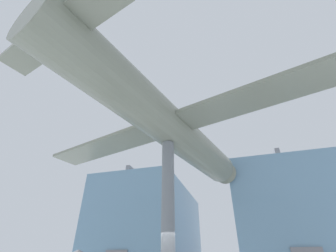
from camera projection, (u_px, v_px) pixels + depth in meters
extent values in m
cube|color=#60849E|center=(152.00, 231.00, 24.49)|extent=(8.02, 15.29, 8.71)
cube|color=slate|center=(154.00, 189.00, 26.91)|extent=(0.36, 14.53, 0.60)
cube|color=#60849E|center=(281.00, 227.00, 21.31)|extent=(8.02, 15.29, 8.71)
cube|color=slate|center=(270.00, 179.00, 23.73)|extent=(0.36, 14.53, 0.60)
cylinder|color=slate|center=(168.00, 213.00, 9.35)|extent=(0.57, 0.57, 6.50)
cylinder|color=slate|center=(168.00, 126.00, 11.56)|extent=(5.89, 14.59, 1.99)
cube|color=slate|center=(168.00, 126.00, 11.56)|extent=(16.70, 6.33, 0.18)
cube|color=slate|center=(58.00, 32.00, 7.00)|extent=(5.46, 2.43, 0.18)
cube|color=slate|center=(65.00, 14.00, 7.47)|extent=(0.47, 1.11, 1.72)
cone|color=slate|center=(223.00, 171.00, 17.25)|extent=(1.94, 1.59, 1.69)
sphere|color=black|center=(226.00, 174.00, 17.81)|extent=(0.44, 0.44, 0.44)
cone|color=#2D2D33|center=(78.00, 252.00, 13.21)|extent=(1.25, 1.25, 0.27)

